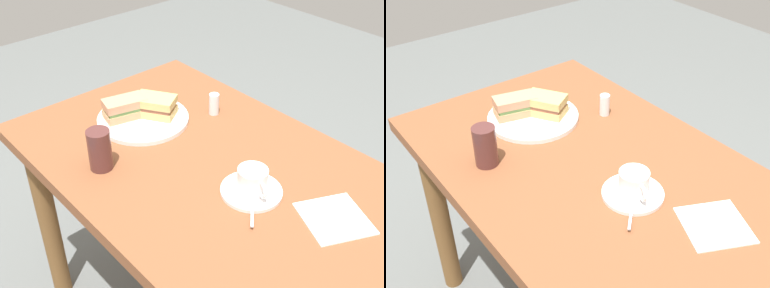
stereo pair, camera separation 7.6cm
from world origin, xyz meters
TOP-DOWN VIEW (x-y plane):
  - dining_table at (0.00, 0.00)m, footprint 1.17×0.74m
  - sandwich_plate at (0.30, 0.00)m, footprint 0.29×0.29m
  - sandwich_front at (0.29, -0.04)m, footprint 0.15×0.13m
  - sandwich_back at (0.34, 0.04)m, footprint 0.10×0.14m
  - coffee_saucer at (-0.16, -0.00)m, footprint 0.16×0.16m
  - coffee_cup at (-0.16, -0.00)m, footprint 0.10×0.08m
  - spoon at (-0.21, 0.05)m, footprint 0.08×0.08m
  - napkin at (-0.36, -0.08)m, footprint 0.20×0.20m
  - salt_shaker at (0.19, -0.20)m, footprint 0.03×0.03m
  - drinking_glass at (0.18, 0.23)m, footprint 0.06×0.06m

SIDE VIEW (x-z plane):
  - dining_table at x=0.00m, z-range 0.26..1.02m
  - napkin at x=-0.36m, z-range 0.76..0.77m
  - coffee_saucer at x=-0.16m, z-range 0.76..0.77m
  - sandwich_plate at x=0.30m, z-range 0.76..0.78m
  - spoon at x=-0.21m, z-range 0.77..0.78m
  - salt_shaker at x=0.19m, z-range 0.76..0.83m
  - coffee_cup at x=-0.16m, z-range 0.77..0.84m
  - sandwich_front at x=0.29m, z-range 0.78..0.84m
  - sandwich_back at x=0.34m, z-range 0.78..0.84m
  - drinking_glass at x=0.18m, z-range 0.76..0.88m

